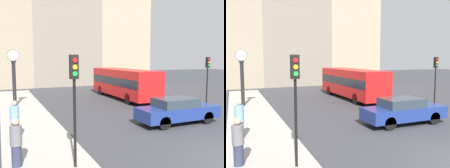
{
  "view_description": "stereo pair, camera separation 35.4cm",
  "coord_description": "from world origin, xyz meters",
  "views": [
    {
      "loc": [
        -7.77,
        -5.7,
        3.65
      ],
      "look_at": [
        -1.79,
        7.45,
        2.17
      ],
      "focal_mm": 40.0,
      "sensor_mm": 36.0,
      "label": 1
    },
    {
      "loc": [
        -7.45,
        -5.84,
        3.65
      ],
      "look_at": [
        -1.79,
        7.45,
        2.17
      ],
      "focal_mm": 40.0,
      "sensor_mm": 36.0,
      "label": 2
    }
  ],
  "objects": [
    {
      "name": "sidewalk_corner",
      "position": [
        -6.36,
        10.53,
        0.08
      ],
      "size": [
        2.92,
        25.06,
        0.15
      ],
      "primitive_type": "cube",
      "color": "#A39E93",
      "rests_on": "ground_plane"
    },
    {
      "name": "building_row",
      "position": [
        -0.08,
        28.39,
        8.62
      ],
      "size": [
        25.66,
        5.0,
        18.18
      ],
      "color": "gray",
      "rests_on": "ground_plane"
    },
    {
      "name": "sedan_car",
      "position": [
        1.29,
        5.34,
        0.75
      ],
      "size": [
        4.75,
        1.74,
        1.46
      ],
      "color": "navy",
      "rests_on": "ground_plane"
    },
    {
      "name": "bus_distant",
      "position": [
        2.58,
        14.57,
        1.53
      ],
      "size": [
        2.34,
        9.45,
        2.67
      ],
      "color": "red",
      "rests_on": "ground_plane"
    },
    {
      "name": "traffic_light_near",
      "position": [
        -5.63,
        1.87,
        2.75
      ],
      "size": [
        0.26,
        0.24,
        3.62
      ],
      "color": "black",
      "rests_on": "sidewalk_corner"
    },
    {
      "name": "traffic_light_far",
      "position": [
        5.93,
        7.79,
        2.69
      ],
      "size": [
        0.26,
        0.24,
        3.76
      ],
      "color": "black",
      "rests_on": "ground_plane"
    },
    {
      "name": "street_clock",
      "position": [
        -6.78,
        13.81,
        2.3
      ],
      "size": [
        0.83,
        0.33,
        4.15
      ],
      "color": "black",
      "rests_on": "sidewalk_corner"
    },
    {
      "name": "pedestrian_blue_stripe",
      "position": [
        -7.23,
        5.55,
        1.01
      ],
      "size": [
        0.38,
        0.38,
        1.72
      ],
      "color": "#2D334C",
      "rests_on": "sidewalk_corner"
    },
    {
      "name": "pedestrian_grey_jacket",
      "position": [
        -7.36,
        2.69,
        0.94
      ],
      "size": [
        0.38,
        0.38,
        1.6
      ],
      "color": "#2D334C",
      "rests_on": "sidewalk_corner"
    }
  ]
}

